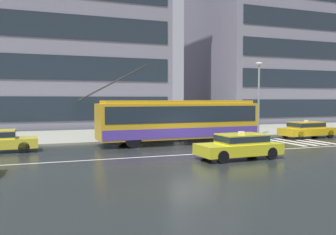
% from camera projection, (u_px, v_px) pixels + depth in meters
% --- Properties ---
extents(ground_plane, '(160.00, 160.00, 0.00)m').
position_uv_depth(ground_plane, '(192.00, 151.00, 20.42)').
color(ground_plane, '#212626').
extents(sidewalk_slab, '(80.00, 10.00, 0.14)m').
position_uv_depth(sidewalk_slab, '(145.00, 134.00, 29.87)').
color(sidewalk_slab, gray).
rests_on(sidewalk_slab, ground_plane).
extents(crosswalk_stripe_edge_near, '(0.44, 4.40, 0.01)m').
position_uv_depth(crosswalk_stripe_edge_near, '(284.00, 142.00, 24.42)').
color(crosswalk_stripe_edge_near, beige).
rests_on(crosswalk_stripe_edge_near, ground_plane).
extents(crosswalk_stripe_inner_a, '(0.44, 4.40, 0.01)m').
position_uv_depth(crosswalk_stripe_inner_a, '(295.00, 142.00, 24.72)').
color(crosswalk_stripe_inner_a, beige).
rests_on(crosswalk_stripe_inner_a, ground_plane).
extents(crosswalk_stripe_center, '(0.44, 4.40, 0.01)m').
position_uv_depth(crosswalk_stripe_center, '(305.00, 141.00, 25.02)').
color(crosswalk_stripe_center, beige).
rests_on(crosswalk_stripe_center, ground_plane).
extents(crosswalk_stripe_inner_b, '(0.44, 4.40, 0.01)m').
position_uv_depth(crosswalk_stripe_inner_b, '(315.00, 141.00, 25.32)').
color(crosswalk_stripe_inner_b, beige).
rests_on(crosswalk_stripe_inner_b, ground_plane).
extents(lane_centre_line, '(72.00, 0.14, 0.01)m').
position_uv_depth(lane_centre_line, '(200.00, 154.00, 19.29)').
color(lane_centre_line, silver).
rests_on(lane_centre_line, ground_plane).
extents(trolleybus, '(12.27, 2.79, 5.35)m').
position_uv_depth(trolleybus, '(179.00, 120.00, 23.75)').
color(trolleybus, gold).
rests_on(trolleybus, ground_plane).
extents(taxi_oncoming_near, '(4.37, 2.03, 1.39)m').
position_uv_depth(taxi_oncoming_near, '(239.00, 145.00, 17.72)').
color(taxi_oncoming_near, yellow).
rests_on(taxi_oncoming_near, ground_plane).
extents(taxi_ahead_of_bus, '(4.68, 2.07, 1.39)m').
position_uv_depth(taxi_ahead_of_bus, '(307.00, 129.00, 27.28)').
color(taxi_ahead_of_bus, gold).
rests_on(taxi_ahead_of_bus, ground_plane).
extents(bus_shelter, '(3.70, 1.78, 2.43)m').
position_uv_depth(bus_shelter, '(155.00, 113.00, 26.64)').
color(bus_shelter, gray).
rests_on(bus_shelter, sidewalk_slab).
extents(pedestrian_at_shelter, '(0.99, 0.99, 1.95)m').
position_uv_depth(pedestrian_at_shelter, '(150.00, 116.00, 27.57)').
color(pedestrian_at_shelter, '#132A2E').
rests_on(pedestrian_at_shelter, sidewalk_slab).
extents(pedestrian_approaching_curb, '(1.16, 1.16, 1.98)m').
position_uv_depth(pedestrian_approaching_curb, '(137.00, 116.00, 26.80)').
color(pedestrian_approaching_curb, navy).
rests_on(pedestrian_approaching_curb, sidewalk_slab).
extents(pedestrian_walking_past, '(1.39, 1.39, 2.02)m').
position_uv_depth(pedestrian_walking_past, '(215.00, 114.00, 28.31)').
color(pedestrian_walking_past, black).
rests_on(pedestrian_walking_past, sidewalk_slab).
extents(pedestrian_waiting_by_pole, '(0.36, 0.36, 1.64)m').
position_uv_depth(pedestrian_waiting_by_pole, '(108.00, 126.00, 24.52)').
color(pedestrian_waiting_by_pole, navy).
rests_on(pedestrian_waiting_by_pole, sidewalk_slab).
extents(street_lamp, '(0.60, 0.32, 5.89)m').
position_uv_depth(street_lamp, '(259.00, 91.00, 28.24)').
color(street_lamp, gray).
rests_on(street_lamp, sidewalk_slab).
extents(office_tower_corner_right, '(25.97, 15.98, 25.19)m').
position_uv_depth(office_tower_corner_right, '(287.00, 33.00, 50.01)').
color(office_tower_corner_right, gray).
rests_on(office_tower_corner_right, ground_plane).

